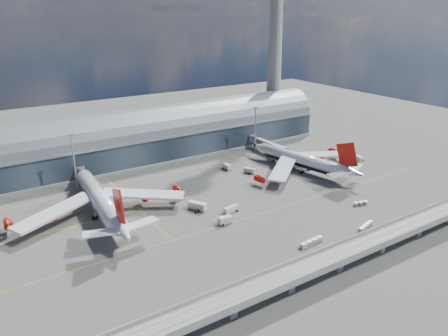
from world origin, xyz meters
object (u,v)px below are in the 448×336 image
cargo_train_0 (311,242)px  service_truck_5 (250,171)px  service_truck_3 (359,159)px  cargo_train_2 (361,204)px  floodlight_mast_left (74,161)px  airliner_left (101,201)px  service_truck_0 (197,206)px  floodlight_mast_right (255,128)px  service_truck_1 (225,220)px  control_tower (275,51)px  cargo_train_1 (366,226)px  airliner_right (303,160)px  service_truck_4 (227,167)px  service_truck_2 (231,209)px

cargo_train_0 → service_truck_5: bearing=-14.3°
service_truck_3 → cargo_train_2: size_ratio=0.84×
service_truck_5 → cargo_train_0: size_ratio=0.55×
service_truck_3 → cargo_train_2: bearing=-116.7°
floodlight_mast_left → cargo_train_2: bearing=-41.1°
cargo_train_2 → service_truck_3: bearing=-62.8°
airliner_left → service_truck_0: 37.69m
floodlight_mast_right → service_truck_3: floodlight_mast_right is taller
service_truck_1 → service_truck_3: 101.76m
control_tower → floodlight_mast_left: (-135.00, -28.00, -38.00)m
floodlight_mast_right → cargo_train_1: bearing=-102.2°
floodlight_mast_left → airliner_right: 108.42m
cargo_train_1 → cargo_train_2: same height
service_truck_4 → service_truck_5: service_truck_4 is taller
cargo_train_0 → cargo_train_1: cargo_train_0 is taller
floodlight_mast_left → service_truck_1: floodlight_mast_left is taller
airliner_right → service_truck_1: airliner_right is taller
airliner_right → service_truck_3: 36.18m
control_tower → floodlight_mast_left: control_tower is taller
service_truck_4 → service_truck_5: 12.21m
airliner_right → cargo_train_2: airliner_right is taller
service_truck_1 → airliner_left: bearing=52.8°
service_truck_0 → cargo_train_0: size_ratio=0.78×
floodlight_mast_left → cargo_train_1: size_ratio=2.81×
service_truck_3 → service_truck_4: service_truck_4 is taller
service_truck_2 → service_truck_3: bearing=-89.8°
airliner_right → service_truck_5: 27.06m
service_truck_0 → cargo_train_2: size_ratio=1.18×
airliner_right → cargo_train_1: (-22.10, -58.43, -4.65)m
service_truck_2 → cargo_train_0: 37.48m
service_truck_2 → cargo_train_1: service_truck_2 is taller
service_truck_0 → service_truck_5: size_ratio=1.42×
floodlight_mast_left → floodlight_mast_right: 100.00m
floodlight_mast_left → floodlight_mast_right: size_ratio=1.00×
airliner_right → service_truck_5: airliner_right is taller
service_truck_0 → cargo_train_2: bearing=-57.1°
airliner_right → service_truck_3: (35.52, -5.50, -4.10)m
airliner_right → service_truck_5: size_ratio=11.44×
cargo_train_1 → cargo_train_2: size_ratio=1.32×
service_truck_4 → cargo_train_1: (8.62, -80.24, -0.67)m
service_truck_1 → service_truck_5: 55.44m
service_truck_2 → airliner_left: bearing=52.1°
cargo_train_0 → cargo_train_1: bearing=-90.1°
service_truck_1 → cargo_train_2: (56.13, -16.79, -0.73)m
floodlight_mast_right → airliner_right: 38.55m
airliner_left → service_truck_4: 72.10m
airliner_left → cargo_train_2: 105.03m
cargo_train_1 → service_truck_1: bearing=68.9°
airliner_left → service_truck_5: 76.95m
control_tower → service_truck_4: 92.65m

